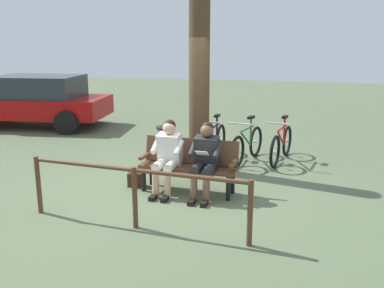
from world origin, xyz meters
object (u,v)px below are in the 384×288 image
(handbag, at_px, (137,180))
(litter_bin, at_px, (166,149))
(tree_trunk, at_px, (199,85))
(bicycle_purple, at_px, (214,143))
(parked_car, at_px, (35,100))
(bicycle_orange, at_px, (247,145))
(bench, at_px, (189,161))
(person_companion, at_px, (168,153))
(bicycle_red, at_px, (281,145))
(person_reading, at_px, (205,156))

(handbag, bearing_deg, litter_bin, -103.91)
(handbag, bearing_deg, tree_trunk, -123.74)
(bicycle_purple, bearing_deg, parked_car, -106.16)
(handbag, relative_size, bicycle_orange, 0.18)
(handbag, bearing_deg, bicycle_purple, -117.09)
(bench, height_order, tree_trunk, tree_trunk)
(bench, height_order, person_companion, person_companion)
(bicycle_red, distance_m, bicycle_orange, 0.72)
(person_reading, distance_m, bicycle_purple, 2.16)
(bench, height_order, person_reading, person_reading)
(bench, height_order, bicycle_orange, bicycle_orange)
(bench, xyz_separation_m, litter_bin, (0.69, -0.94, -0.07))
(bicycle_orange, xyz_separation_m, parked_car, (6.34, -2.28, 0.41))
(handbag, distance_m, parked_car, 6.31)
(person_companion, relative_size, tree_trunk, 0.37)
(handbag, relative_size, parked_car, 0.07)
(tree_trunk, height_order, bicycle_orange, tree_trunk)
(person_companion, height_order, handbag, person_companion)
(bicycle_orange, bearing_deg, bench, -5.83)
(person_reading, xyz_separation_m, tree_trunk, (0.41, -1.41, 0.97))
(handbag, height_order, parked_car, parked_car)
(bench, xyz_separation_m, tree_trunk, (0.11, -1.22, 1.12))
(handbag, height_order, bicycle_red, bicycle_red)
(bicycle_orange, bearing_deg, handbag, -25.50)
(handbag, height_order, bicycle_purple, bicycle_purple)
(person_companion, bearing_deg, parked_car, -35.39)
(bicycle_purple, bearing_deg, litter_bin, -31.87)
(person_companion, xyz_separation_m, tree_trunk, (-0.22, -1.36, 0.97))
(tree_trunk, distance_m, parked_car, 6.29)
(person_reading, height_order, person_companion, same)
(tree_trunk, height_order, bicycle_purple, tree_trunk)
(litter_bin, relative_size, bicycle_red, 0.53)
(handbag, bearing_deg, bicycle_orange, -131.25)
(bicycle_orange, bearing_deg, bicycle_purple, -76.82)
(person_companion, xyz_separation_m, handbag, (0.60, -0.13, -0.54))
(person_reading, height_order, handbag, person_reading)
(person_reading, relative_size, tree_trunk, 0.37)
(handbag, distance_m, litter_bin, 1.03)
(litter_bin, bearing_deg, bicycle_red, -151.13)
(bench, xyz_separation_m, person_companion, (0.33, 0.14, 0.16))
(person_companion, xyz_separation_m, bicycle_purple, (-0.40, -2.07, -0.30))
(bench, xyz_separation_m, parked_car, (5.59, -4.19, 0.27))
(bench, bearing_deg, person_companion, 27.23)
(handbag, distance_m, bicycle_red, 3.19)
(person_reading, bearing_deg, bicycle_purple, -79.44)
(bench, relative_size, bicycle_purple, 0.97)
(bicycle_red, bearing_deg, bicycle_purple, -70.33)
(person_reading, xyz_separation_m, bicycle_purple, (0.24, -2.12, -0.31))
(bicycle_red, bearing_deg, tree_trunk, -47.75)
(person_reading, xyz_separation_m, handbag, (1.24, -0.17, -0.54))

